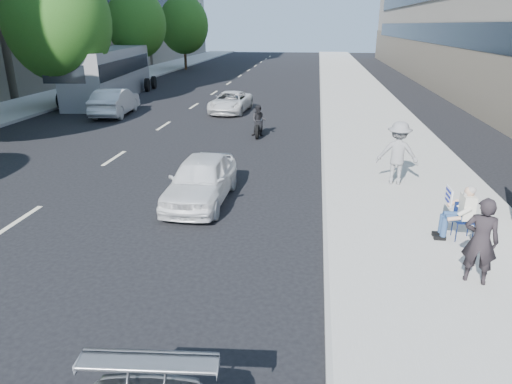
# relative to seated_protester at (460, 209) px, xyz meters

# --- Properties ---
(ground) EXTENTS (160.00, 160.00, 0.00)m
(ground) POSITION_rel_seated_protester_xyz_m (-4.46, -2.06, -0.87)
(ground) COLOR black
(ground) RESTS_ON ground
(near_sidewalk) EXTENTS (5.00, 120.00, 0.15)m
(near_sidewalk) POSITION_rel_seated_protester_xyz_m (-0.46, 17.94, -0.80)
(near_sidewalk) COLOR #A7A59C
(near_sidewalk) RESTS_ON ground
(far_sidewalk) EXTENTS (4.50, 120.00, 0.15)m
(far_sidewalk) POSITION_rel_seated_protester_xyz_m (-21.21, 17.94, -0.80)
(far_sidewalk) COLOR #A7A59C
(far_sidewalk) RESTS_ON ground
(tree_far_c) EXTENTS (6.00, 6.00, 8.47)m
(tree_far_c) POSITION_rel_seated_protester_xyz_m (-18.16, 15.94, 4.15)
(tree_far_c) COLOR #382616
(tree_far_c) RESTS_ON ground
(tree_far_d) EXTENTS (4.80, 4.80, 7.65)m
(tree_far_d) POSITION_rel_seated_protester_xyz_m (-18.16, 27.94, 4.01)
(tree_far_d) COLOR #382616
(tree_far_d) RESTS_ON ground
(tree_far_e) EXTENTS (5.40, 5.40, 7.89)m
(tree_far_e) POSITION_rel_seated_protester_xyz_m (-18.16, 41.94, 3.91)
(tree_far_e) COLOR #382616
(tree_far_e) RESTS_ON ground
(seated_protester) EXTENTS (0.83, 1.11, 1.31)m
(seated_protester) POSITION_rel_seated_protester_xyz_m (0.00, 0.00, 0.00)
(seated_protester) COLOR #122051
(seated_protester) RESTS_ON near_sidewalk
(jogger) EXTENTS (1.37, 0.93, 1.95)m
(jogger) POSITION_rel_seated_protester_xyz_m (-0.81, 3.84, 0.25)
(jogger) COLOR gray
(jogger) RESTS_ON near_sidewalk
(pedestrian_woman) EXTENTS (0.73, 0.60, 1.73)m
(pedestrian_woman) POSITION_rel_seated_protester_xyz_m (-0.19, -1.93, 0.14)
(pedestrian_woman) COLOR black
(pedestrian_woman) RESTS_ON near_sidewalk
(white_sedan_near) EXTENTS (1.64, 3.94, 1.33)m
(white_sedan_near) POSITION_rel_seated_protester_xyz_m (-6.53, 1.93, -0.21)
(white_sedan_near) COLOR white
(white_sedan_near) RESTS_ON ground
(white_sedan_mid) EXTENTS (2.02, 4.66, 1.49)m
(white_sedan_mid) POSITION_rel_seated_protester_xyz_m (-14.58, 14.47, -0.13)
(white_sedan_mid) COLOR #BCBCBC
(white_sedan_mid) RESTS_ON ground
(white_sedan_far) EXTENTS (2.22, 4.32, 1.17)m
(white_sedan_far) POSITION_rel_seated_protester_xyz_m (-8.28, 16.18, -0.29)
(white_sedan_far) COLOR silver
(white_sedan_far) RESTS_ON ground
(motorcycle) EXTENTS (0.71, 2.04, 1.42)m
(motorcycle) POSITION_rel_seated_protester_xyz_m (-5.90, 10.37, -0.24)
(motorcycle) COLOR black
(motorcycle) RESTS_ON ground
(bus) EXTENTS (3.98, 12.30, 3.30)m
(bus) POSITION_rel_seated_protester_xyz_m (-17.43, 20.49, 0.76)
(bus) COLOR slate
(bus) RESTS_ON ground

